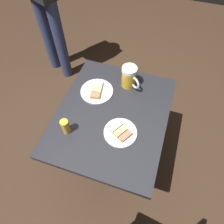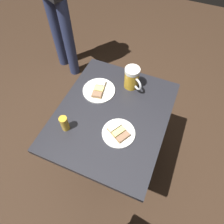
{
  "view_description": "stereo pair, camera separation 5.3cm",
  "coord_description": "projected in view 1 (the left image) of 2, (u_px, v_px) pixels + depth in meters",
  "views": [
    {
      "loc": [
        0.22,
        -0.65,
        1.74
      ],
      "look_at": [
        0.0,
        0.0,
        0.73
      ],
      "focal_mm": 32.64,
      "sensor_mm": 36.0,
      "label": 1
    },
    {
      "loc": [
        0.27,
        -0.63,
        1.74
      ],
      "look_at": [
        0.0,
        0.0,
        0.73
      ],
      "focal_mm": 32.64,
      "sensor_mm": 36.0,
      "label": 2
    }
  ],
  "objects": [
    {
      "name": "plate_far",
      "position": [
        97.0,
        91.0,
        1.33
      ],
      "size": [
        0.21,
        0.21,
        0.03
      ],
      "color": "white",
      "rests_on": "cafe_table"
    },
    {
      "name": "beer_glass_small",
      "position": [
        65.0,
        127.0,
        1.13
      ],
      "size": [
        0.05,
        0.05,
        0.1
      ],
      "primitive_type": "cylinder",
      "color": "gold",
      "rests_on": "cafe_table"
    },
    {
      "name": "ground_plane",
      "position": [
        112.0,
        157.0,
        1.83
      ],
      "size": [
        6.0,
        6.0,
        0.0
      ],
      "primitive_type": "plane",
      "color": "#382619"
    },
    {
      "name": "beer_mug",
      "position": [
        129.0,
        77.0,
        1.31
      ],
      "size": [
        0.14,
        0.11,
        0.15
      ],
      "color": "gold",
      "rests_on": "cafe_table"
    },
    {
      "name": "plate_near",
      "position": [
        120.0,
        132.0,
        1.16
      ],
      "size": [
        0.19,
        0.19,
        0.03
      ],
      "color": "white",
      "rests_on": "cafe_table"
    },
    {
      "name": "cafe_table",
      "position": [
        112.0,
        127.0,
        1.37
      ],
      "size": [
        0.66,
        0.8,
        0.71
      ],
      "color": "black",
      "rests_on": "ground_plane"
    }
  ]
}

